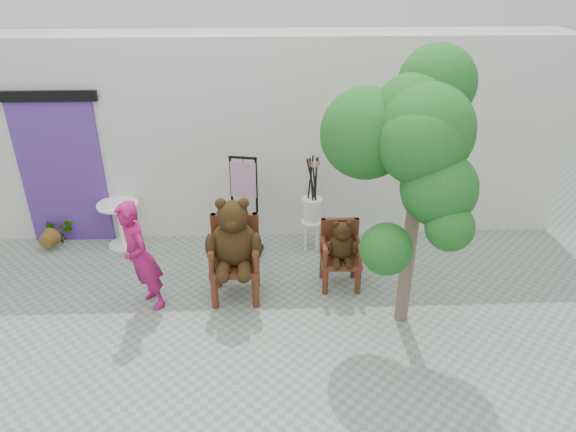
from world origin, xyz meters
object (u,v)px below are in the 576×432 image
at_px(stool_bucket, 312,209).
at_px(person, 140,257).
at_px(chair_big, 234,244).
at_px(chair_small, 341,248).
at_px(cafe_table, 120,219).
at_px(tree, 413,137).
at_px(display_stand, 245,218).

bearing_deg(stool_bucket, person, -147.46).
xyz_separation_m(chair_big, chair_small, (1.37, 0.21, -0.21)).
bearing_deg(chair_big, person, -170.41).
distance_m(cafe_table, tree, 4.58).
bearing_deg(tree, cafe_table, 152.96).
relative_size(person, stool_bucket, 1.01).
height_order(stool_bucket, tree, tree).
distance_m(person, stool_bucket, 2.59).
relative_size(cafe_table, stool_bucket, 0.48).
relative_size(person, cafe_table, 2.08).
xyz_separation_m(chair_big, display_stand, (0.09, 1.09, -0.19)).
bearing_deg(person, chair_small, 63.53).
bearing_deg(chair_small, chair_big, -171.12).
bearing_deg(person, stool_bucket, 86.87).
bearing_deg(chair_small, cafe_table, 159.66).
bearing_deg(chair_small, person, -170.80).
bearing_deg(cafe_table, tree, -27.04).
relative_size(display_stand, stool_bucket, 1.04).
height_order(cafe_table, display_stand, display_stand).
bearing_deg(display_stand, chair_small, -22.82).
height_order(chair_small, display_stand, display_stand).
xyz_separation_m(person, tree, (3.05, -0.33, 1.56)).
bearing_deg(cafe_table, display_stand, -8.94).
distance_m(chair_big, tree, 2.51).
bearing_deg(stool_bucket, chair_small, -73.12).
relative_size(stool_bucket, tree, 0.46).
xyz_separation_m(chair_small, tree, (0.57, -0.73, 1.73)).
xyz_separation_m(display_stand, tree, (1.84, -1.61, 1.71)).
relative_size(chair_big, display_stand, 0.92).
relative_size(chair_big, stool_bucket, 0.96).
distance_m(person, tree, 3.44).
height_order(display_stand, tree, tree).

